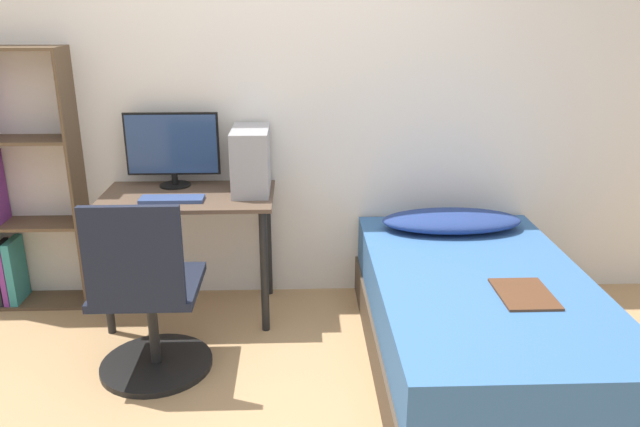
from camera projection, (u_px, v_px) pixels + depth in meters
name	position (u px, v px, depth m)	size (l,w,h in m)	color
ground_plane	(255.00, 425.00, 2.71)	(14.00, 14.00, 0.00)	tan
wall_back	(263.00, 92.00, 3.60)	(8.00, 0.05, 2.50)	silver
desk	(189.00, 216.00, 3.51)	(0.96, 0.56, 0.73)	brown
bookshelf	(7.00, 193.00, 3.59)	(0.61, 0.24, 1.52)	brown
office_chair	(148.00, 309.00, 2.97)	(0.55, 0.55, 0.93)	black
bed	(478.00, 322.00, 3.08)	(1.06, 1.82, 0.49)	#4C3D2D
pillow	(452.00, 221.00, 3.60)	(0.80, 0.36, 0.11)	navy
magazine	(524.00, 294.00, 2.81)	(0.24, 0.32, 0.01)	#56331E
monitor	(172.00, 147.00, 3.56)	(0.53, 0.18, 0.43)	black
keyboard	(172.00, 199.00, 3.36)	(0.34, 0.12, 0.02)	#33477A
pc_tower	(251.00, 160.00, 3.49)	(0.20, 0.39, 0.36)	#99999E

